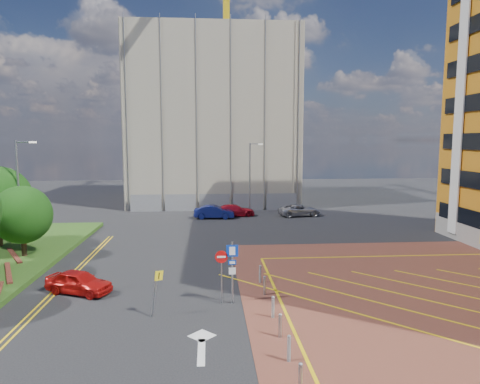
{
  "coord_description": "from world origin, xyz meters",
  "views": [
    {
      "loc": [
        -0.65,
        -20.02,
        8.29
      ],
      "look_at": [
        1.07,
        3.37,
        5.45
      ],
      "focal_mm": 32.0,
      "sensor_mm": 36.0,
      "label": 1
    }
  ],
  "objects": [
    {
      "name": "construction_building",
      "position": [
        0.0,
        40.0,
        11.0
      ],
      "size": [
        21.2,
        19.2,
        22.0
      ],
      "primitive_type": "cube",
      "color": "#B7AA96",
      "rests_on": "ground"
    },
    {
      "name": "bollard_row",
      "position": [
        2.3,
        -1.67,
        0.47
      ],
      "size": [
        0.14,
        11.14,
        0.9
      ],
      "color": "#9EA0A8",
      "rests_on": "forecourt"
    },
    {
      "name": "car_red_back",
      "position": [
        2.13,
        26.12,
        0.65
      ],
      "size": [
        4.7,
        2.51,
        1.3
      ],
      "primitive_type": "imported",
      "rotation": [
        0.0,
        0.0,
        1.73
      ],
      "color": "red",
      "rests_on": "ground"
    },
    {
      "name": "sign_cluster",
      "position": [
        0.3,
        0.98,
        1.95
      ],
      "size": [
        1.17,
        0.12,
        3.2
      ],
      "color": "#9EA0A8",
      "rests_on": "ground"
    },
    {
      "name": "lamp_left_far",
      "position": [
        -14.42,
        12.0,
        4.66
      ],
      "size": [
        1.53,
        0.16,
        8.0
      ],
      "color": "#9EA0A8",
      "rests_on": "grass_bed"
    },
    {
      "name": "car_red_left",
      "position": [
        -7.75,
        3.04,
        0.63
      ],
      "size": [
        3.98,
        2.78,
        1.26
      ],
      "primitive_type": "imported",
      "rotation": [
        0.0,
        0.0,
        1.18
      ],
      "color": "red",
      "rests_on": "ground"
    },
    {
      "name": "ground",
      "position": [
        0.0,
        0.0,
        0.0
      ],
      "size": [
        140.0,
        140.0,
        0.0
      ],
      "primitive_type": "plane",
      "color": "black",
      "rests_on": "ground"
    },
    {
      "name": "car_silver_back",
      "position": [
        9.29,
        25.78,
        0.64
      ],
      "size": [
        4.87,
        2.76,
        1.28
      ],
      "primitive_type": "imported",
      "rotation": [
        0.0,
        0.0,
        1.71
      ],
      "color": "#A8A6AD",
      "rests_on": "ground"
    },
    {
      "name": "tree_c",
      "position": [
        -13.5,
        10.0,
        3.19
      ],
      "size": [
        4.0,
        4.0,
        4.9
      ],
      "color": "#3D2B1C",
      "rests_on": "grass_bed"
    },
    {
      "name": "warning_sign",
      "position": [
        -3.15,
        -0.43,
        1.43
      ],
      "size": [
        0.62,
        0.39,
        2.25
      ],
      "color": "#9EA0A8",
      "rests_on": "ground"
    },
    {
      "name": "construction_fence",
      "position": [
        1.0,
        30.0,
        1.0
      ],
      "size": [
        21.6,
        0.06,
        2.0
      ],
      "primitive_type": "cube",
      "color": "gray",
      "rests_on": "ground"
    },
    {
      "name": "lamp_back",
      "position": [
        4.08,
        28.0,
        4.36
      ],
      "size": [
        1.53,
        0.16,
        8.0
      ],
      "color": "#9EA0A8",
      "rests_on": "ground"
    },
    {
      "name": "car_blue_back",
      "position": [
        -0.1,
        24.94,
        0.7
      ],
      "size": [
        4.34,
        1.76,
        1.4
      ],
      "primitive_type": "imported",
      "rotation": [
        0.0,
        0.0,
        1.5
      ],
      "color": "navy",
      "rests_on": "ground"
    },
    {
      "name": "tower_crane",
      "position": [
        2.0,
        39.44,
        25.85
      ],
      "size": [
        1.6,
        35.0,
        35.4
      ],
      "color": "gold",
      "rests_on": "ground"
    }
  ]
}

